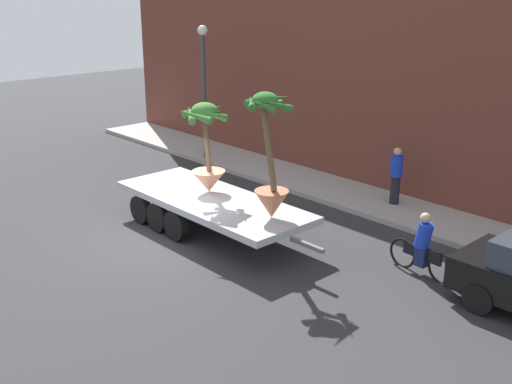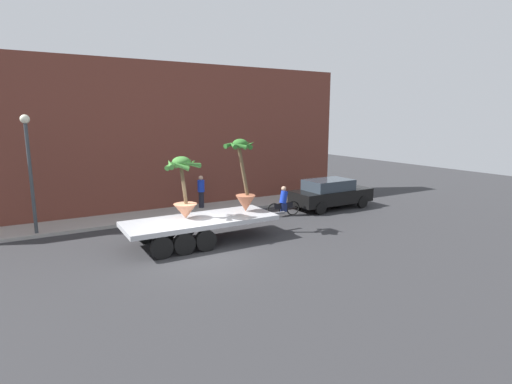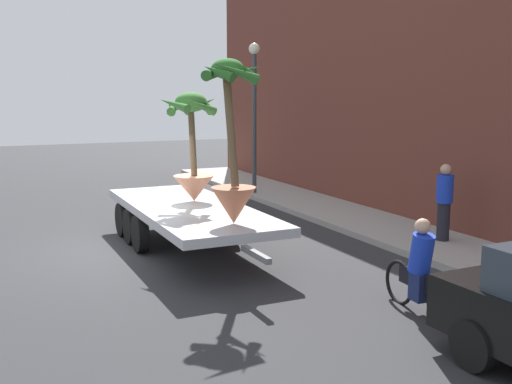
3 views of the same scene
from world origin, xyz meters
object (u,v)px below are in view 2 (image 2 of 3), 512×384
(parked_car, at_px, (330,193))
(potted_palm_middle, at_px, (243,180))
(pedestrian_near_gate, at_px, (201,191))
(street_lamp, at_px, (29,159))
(cyclist, at_px, (284,203))
(potted_palm_rear, at_px, (184,189))
(flatbed_trailer, at_px, (194,225))

(parked_car, bearing_deg, potted_palm_middle, -162.96)
(pedestrian_near_gate, relative_size, street_lamp, 0.35)
(cyclist, bearing_deg, parked_car, 3.52)
(potted_palm_middle, distance_m, pedestrian_near_gate, 5.17)
(potted_palm_middle, distance_m, street_lamp, 8.63)
(parked_car, bearing_deg, potted_palm_rear, -168.36)
(street_lamp, bearing_deg, pedestrian_near_gate, 7.43)
(pedestrian_near_gate, bearing_deg, parked_car, -25.95)
(potted_palm_rear, relative_size, cyclist, 1.32)
(flatbed_trailer, height_order, potted_palm_middle, potted_palm_middle)
(potted_palm_middle, height_order, pedestrian_near_gate, potted_palm_middle)
(potted_palm_rear, xyz_separation_m, street_lamp, (-5.04, 3.88, 1.08))
(street_lamp, bearing_deg, potted_palm_rear, -37.60)
(flatbed_trailer, xyz_separation_m, parked_car, (8.69, 2.13, 0.07))
(flatbed_trailer, bearing_deg, pedestrian_near_gate, 64.80)
(parked_car, relative_size, pedestrian_near_gate, 2.65)
(pedestrian_near_gate, bearing_deg, flatbed_trailer, -115.20)
(potted_palm_rear, height_order, cyclist, potted_palm_rear)
(pedestrian_near_gate, bearing_deg, cyclist, -46.61)
(potted_palm_rear, bearing_deg, potted_palm_middle, -2.60)
(potted_palm_rear, bearing_deg, pedestrian_near_gate, 60.92)
(potted_palm_rear, bearing_deg, flatbed_trailer, -45.40)
(potted_palm_middle, bearing_deg, street_lamp, 152.26)
(cyclist, height_order, pedestrian_near_gate, pedestrian_near_gate)
(flatbed_trailer, bearing_deg, potted_palm_middle, 4.29)
(street_lamp, bearing_deg, potted_palm_middle, -27.74)
(potted_palm_rear, distance_m, street_lamp, 6.45)
(flatbed_trailer, distance_m, cyclist, 5.83)
(cyclist, xyz_separation_m, street_lamp, (-10.82, 2.23, 2.56))
(pedestrian_near_gate, distance_m, street_lamp, 8.12)
(flatbed_trailer, bearing_deg, potted_palm_rear, 134.60)
(flatbed_trailer, xyz_separation_m, cyclist, (5.50, 1.94, -0.09))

